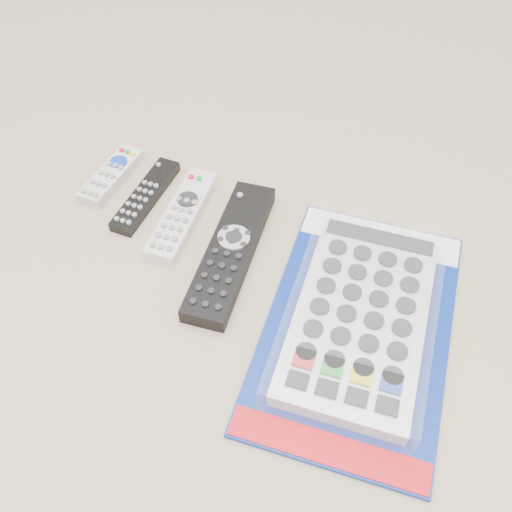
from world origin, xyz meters
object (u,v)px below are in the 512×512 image
at_px(remote_small_grey, 111,175).
at_px(remote_large_black, 231,251).
at_px(remote_slim_black, 146,196).
at_px(remote_silver_dvd, 182,214).
at_px(jumbo_remote_packaged, 361,315).

bearing_deg(remote_small_grey, remote_large_black, -15.15).
distance_m(remote_small_grey, remote_large_black, 0.24).
height_order(remote_slim_black, remote_silver_dvd, remote_silver_dvd).
relative_size(remote_slim_black, remote_silver_dvd, 0.86).
distance_m(remote_small_grey, jumbo_remote_packaged, 0.44).
bearing_deg(remote_silver_dvd, jumbo_remote_packaged, -20.37).
bearing_deg(remote_slim_black, remote_silver_dvd, -12.27).
xyz_separation_m(remote_small_grey, remote_silver_dvd, (0.14, -0.03, 0.00)).
distance_m(remote_silver_dvd, remote_large_black, 0.10).
bearing_deg(remote_large_black, remote_small_grey, 156.96).
xyz_separation_m(remote_small_grey, remote_large_black, (0.24, -0.06, 0.00)).
xyz_separation_m(remote_slim_black, remote_silver_dvd, (0.07, -0.01, 0.00)).
bearing_deg(remote_small_grey, remote_silver_dvd, -11.42).
bearing_deg(remote_large_black, jumbo_remote_packaged, -18.15).
relative_size(remote_small_grey, remote_silver_dvd, 0.70).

